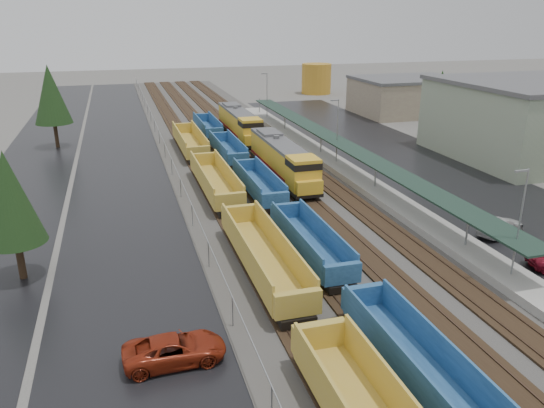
% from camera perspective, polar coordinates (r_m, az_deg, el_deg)
% --- Properties ---
extents(ballast_strip, '(20.00, 160.00, 0.08)m').
position_cam_1_polar(ballast_strip, '(69.72, -3.59, 5.54)').
color(ballast_strip, '#302D2B').
rests_on(ballast_strip, ground).
extents(trackbed, '(14.60, 160.00, 0.22)m').
position_cam_1_polar(trackbed, '(69.69, -3.59, 5.63)').
color(trackbed, black).
rests_on(trackbed, ground).
extents(west_parking_lot, '(10.00, 160.00, 0.02)m').
position_cam_1_polar(west_parking_lot, '(68.15, -16.01, 4.45)').
color(west_parking_lot, black).
rests_on(west_parking_lot, ground).
extents(west_road, '(9.00, 160.00, 0.02)m').
position_cam_1_polar(west_road, '(68.91, -24.34, 3.61)').
color(west_road, black).
rests_on(west_road, ground).
extents(east_commuter_lot, '(16.00, 100.00, 0.02)m').
position_cam_1_polar(east_commuter_lot, '(67.55, 14.35, 4.47)').
color(east_commuter_lot, black).
rests_on(east_commuter_lot, ground).
extents(station_platform, '(3.00, 80.00, 8.00)m').
position_cam_1_polar(station_platform, '(63.16, 6.91, 4.59)').
color(station_platform, '#9E9B93').
rests_on(station_platform, ground).
extents(chainlink_fence, '(0.08, 160.04, 2.02)m').
position_cam_1_polar(chainlink_fence, '(66.45, -11.37, 5.88)').
color(chainlink_fence, gray).
rests_on(chainlink_fence, ground).
extents(distant_hills, '(301.00, 140.00, 25.20)m').
position_cam_1_polar(distant_hills, '(225.35, -0.95, 15.34)').
color(distant_hills, '#475643').
rests_on(distant_hills, ground).
extents(tree_west_near, '(3.96, 3.96, 9.00)m').
position_cam_1_polar(tree_west_near, '(38.38, -26.38, 0.60)').
color(tree_west_near, '#332316').
rests_on(tree_west_near, ground).
extents(tree_west_far, '(4.84, 4.84, 11.00)m').
position_cam_1_polar(tree_west_far, '(77.07, -22.71, 10.81)').
color(tree_west_far, '#332316').
rests_on(tree_west_far, ground).
extents(tree_east, '(4.40, 4.40, 10.00)m').
position_cam_1_polar(tree_east, '(77.67, 17.63, 10.97)').
color(tree_east, '#332316').
rests_on(tree_east, ground).
extents(locomotive_lead, '(2.82, 18.56, 4.20)m').
position_cam_1_polar(locomotive_lead, '(57.57, 1.20, 4.82)').
color(locomotive_lead, black).
rests_on(locomotive_lead, ground).
extents(locomotive_trail, '(2.82, 18.56, 4.20)m').
position_cam_1_polar(locomotive_trail, '(77.36, -3.52, 8.64)').
color(locomotive_trail, black).
rests_on(locomotive_trail, ground).
extents(well_string_yellow, '(2.86, 88.20, 2.54)m').
position_cam_1_polar(well_string_yellow, '(36.91, -0.98, -5.64)').
color(well_string_yellow, gold).
rests_on(well_string_yellow, ground).
extents(well_string_blue, '(2.57, 101.71, 2.28)m').
position_cam_1_polar(well_string_blue, '(39.34, 4.09, -4.18)').
color(well_string_blue, navy).
rests_on(well_string_blue, ground).
extents(storage_tank, '(6.66, 6.66, 6.66)m').
position_cam_1_polar(storage_tank, '(124.28, 4.79, 13.28)').
color(storage_tank, '#B78224').
rests_on(storage_tank, ground).
extents(parked_car_west_c, '(2.55, 5.34, 1.47)m').
position_cam_1_polar(parked_car_west_c, '(28.77, -10.42, -15.16)').
color(parked_car_west_c, maroon).
rests_on(parked_car_west_c, ground).
extents(parked_car_east_c, '(3.70, 5.26, 1.42)m').
position_cam_1_polar(parked_car_east_c, '(47.27, 23.37, -2.20)').
color(parked_car_east_c, silver).
rests_on(parked_car_east_c, ground).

